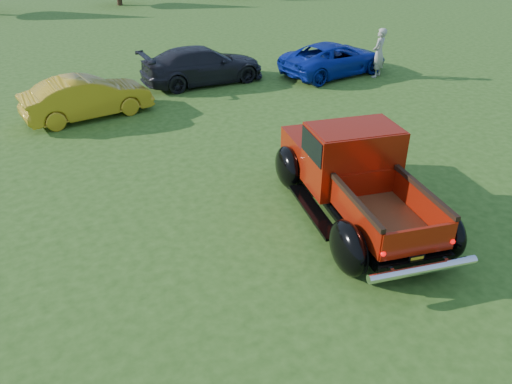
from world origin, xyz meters
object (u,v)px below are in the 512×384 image
pickup_truck (351,171)px  show_car_yellow (87,97)px  spectator (379,53)px  show_car_blue (334,59)px  show_car_grey (203,65)px

pickup_truck → show_car_yellow: size_ratio=1.40×
pickup_truck → spectator: pickup_truck is taller
show_car_blue → spectator: size_ratio=2.40×
show_car_yellow → spectator: size_ratio=2.10×
spectator → show_car_grey: bearing=-49.8°
show_car_blue → show_car_yellow: bearing=85.0°
pickup_truck → spectator: (7.68, 7.50, 0.03)m
spectator → show_car_yellow: bearing=-32.7°
pickup_truck → spectator: bearing=59.1°
pickup_truck → show_car_yellow: pickup_truck is taller
show_car_grey → show_car_yellow: bearing=110.6°
show_car_yellow → show_car_blue: (10.02, -0.16, -0.02)m
pickup_truck → show_car_grey: (1.22, 10.36, -0.25)m
show_car_grey → spectator: 7.07m
show_car_yellow → show_car_grey: (4.85, 1.51, 0.03)m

